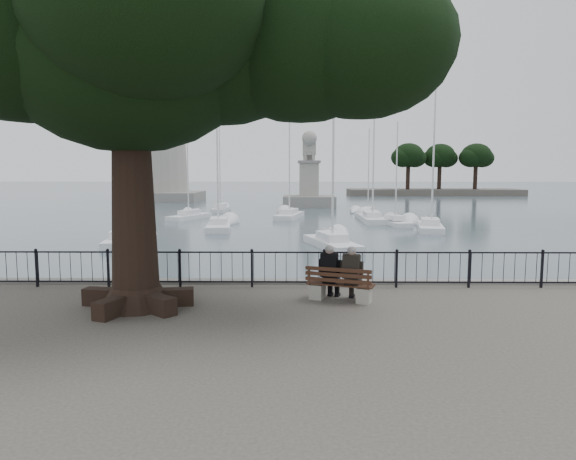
{
  "coord_description": "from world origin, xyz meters",
  "views": [
    {
      "loc": [
        0.15,
        -11.47,
        3.2
      ],
      "look_at": [
        0.0,
        2.5,
        1.6
      ],
      "focal_mm": 32.0,
      "sensor_mm": 36.0,
      "label": 1
    }
  ],
  "objects_px": {
    "bench": "(340,289)",
    "person_left": "(331,274)",
    "tree": "(169,30)",
    "lion_monument": "(309,188)",
    "lighthouse": "(165,113)",
    "person_right": "(353,276)"
  },
  "relations": [
    {
      "from": "person_left",
      "to": "bench",
      "type": "bearing_deg",
      "value": -39.21
    },
    {
      "from": "tree",
      "to": "bench",
      "type": "bearing_deg",
      "value": 7.07
    },
    {
      "from": "bench",
      "to": "person_right",
      "type": "relative_size",
      "value": 1.25
    },
    {
      "from": "tree",
      "to": "person_right",
      "type": "bearing_deg",
      "value": 6.46
    },
    {
      "from": "person_left",
      "to": "tree",
      "type": "distance_m",
      "value": 6.88
    },
    {
      "from": "tree",
      "to": "lighthouse",
      "type": "bearing_deg",
      "value": 104.01
    },
    {
      "from": "lighthouse",
      "to": "lion_monument",
      "type": "relative_size",
      "value": 3.26
    },
    {
      "from": "bench",
      "to": "person_left",
      "type": "distance_m",
      "value": 0.44
    },
    {
      "from": "tree",
      "to": "lion_monument",
      "type": "relative_size",
      "value": 1.32
    },
    {
      "from": "bench",
      "to": "lighthouse",
      "type": "height_order",
      "value": "lighthouse"
    },
    {
      "from": "bench",
      "to": "lion_monument",
      "type": "height_order",
      "value": "lion_monument"
    },
    {
      "from": "bench",
      "to": "lighthouse",
      "type": "xyz_separation_m",
      "value": [
        -19.3,
        61.0,
        11.03
      ]
    },
    {
      "from": "tree",
      "to": "lion_monument",
      "type": "height_order",
      "value": "tree"
    },
    {
      "from": "bench",
      "to": "tree",
      "type": "distance_m",
      "value": 7.26
    },
    {
      "from": "lighthouse",
      "to": "person_right",
      "type": "bearing_deg",
      "value": -72.18
    },
    {
      "from": "person_left",
      "to": "lion_monument",
      "type": "bearing_deg",
      "value": 88.92
    },
    {
      "from": "person_left",
      "to": "tree",
      "type": "bearing_deg",
      "value": -169.8
    },
    {
      "from": "lighthouse",
      "to": "lion_monument",
      "type": "bearing_deg",
      "value": -31.11
    },
    {
      "from": "person_left",
      "to": "lion_monument",
      "type": "relative_size",
      "value": 0.15
    },
    {
      "from": "bench",
      "to": "tree",
      "type": "bearing_deg",
      "value": -172.93
    },
    {
      "from": "person_left",
      "to": "lighthouse",
      "type": "bearing_deg",
      "value": 107.42
    },
    {
      "from": "lighthouse",
      "to": "bench",
      "type": "bearing_deg",
      "value": -72.44
    }
  ]
}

